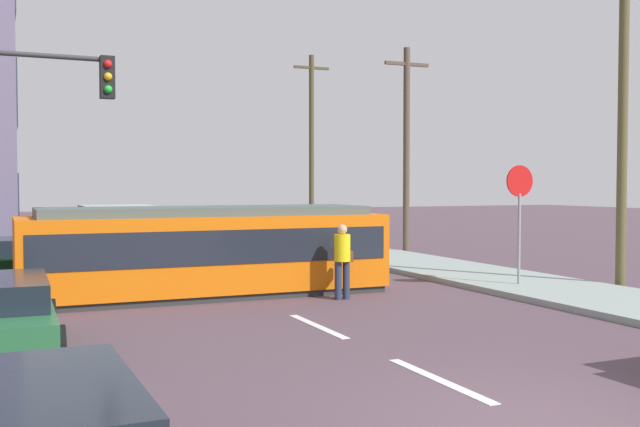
% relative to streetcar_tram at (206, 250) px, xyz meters
% --- Properties ---
extents(ground_plane, '(120.00, 120.00, 0.00)m').
position_rel_streetcar_tram_xyz_m(ground_plane, '(0.85, -0.48, -1.06)').
color(ground_plane, '#513E48').
extents(sidewalk_curb_right, '(3.20, 36.00, 0.14)m').
position_rel_streetcar_tram_xyz_m(sidewalk_curb_right, '(7.65, -4.48, -0.99)').
color(sidewalk_curb_right, '#8C9C95').
rests_on(sidewalk_curb_right, ground).
extents(lane_stripe_1, '(0.16, 2.40, 0.01)m').
position_rel_streetcar_tram_xyz_m(lane_stripe_1, '(0.85, -8.48, -1.05)').
color(lane_stripe_1, silver).
rests_on(lane_stripe_1, ground).
extents(lane_stripe_2, '(0.16, 2.40, 0.01)m').
position_rel_streetcar_tram_xyz_m(lane_stripe_2, '(0.85, -4.48, -1.05)').
color(lane_stripe_2, silver).
rests_on(lane_stripe_2, ground).
extents(lane_stripe_3, '(0.16, 2.40, 0.01)m').
position_rel_streetcar_tram_xyz_m(lane_stripe_3, '(0.85, 6.00, -1.05)').
color(lane_stripe_3, silver).
rests_on(lane_stripe_3, ground).
extents(lane_stripe_4, '(0.16, 2.40, 0.01)m').
position_rel_streetcar_tram_xyz_m(lane_stripe_4, '(0.85, 12.00, -1.05)').
color(lane_stripe_4, silver).
rests_on(lane_stripe_4, ground).
extents(streetcar_tram, '(8.21, 2.54, 2.04)m').
position_rel_streetcar_tram_xyz_m(streetcar_tram, '(0.00, 0.00, 0.00)').
color(streetcar_tram, orange).
rests_on(streetcar_tram, ground).
extents(city_bus, '(2.64, 5.27, 1.80)m').
position_rel_streetcar_tram_xyz_m(city_bus, '(-0.36, 9.78, -0.03)').
color(city_bus, '#A8B3B3').
rests_on(city_bus, ground).
extents(pedestrian_crossing, '(0.47, 0.36, 1.67)m').
position_rel_streetcar_tram_xyz_m(pedestrian_crossing, '(2.61, -1.81, -0.11)').
color(pedestrian_crossing, '#283049').
rests_on(pedestrian_crossing, ground).
extents(parked_sedan_far, '(2.04, 4.05, 1.19)m').
position_rel_streetcar_tram_xyz_m(parked_sedan_far, '(-4.11, 3.96, -0.44)').
color(parked_sedan_far, black).
rests_on(parked_sedan_far, ground).
extents(parked_sedan_furthest, '(2.20, 4.40, 1.19)m').
position_rel_streetcar_tram_xyz_m(parked_sedan_furthest, '(-4.05, 10.51, -0.43)').
color(parked_sedan_furthest, '#A32113').
rests_on(parked_sedan_furthest, ground).
extents(stop_sign, '(0.76, 0.07, 2.88)m').
position_rel_streetcar_tram_xyz_m(stop_sign, '(7.19, -2.14, 1.14)').
color(stop_sign, gray).
rests_on(stop_sign, sidewalk_curb_right).
extents(traffic_light_mast, '(3.19, 0.33, 5.24)m').
position_rel_streetcar_tram_xyz_m(traffic_light_mast, '(-4.09, -1.32, 2.63)').
color(traffic_light_mast, '#333333').
rests_on(traffic_light_mast, ground).
extents(utility_pole_near, '(1.80, 0.24, 8.11)m').
position_rel_streetcar_tram_xyz_m(utility_pole_near, '(9.58, -3.00, 3.18)').
color(utility_pole_near, brown).
rests_on(utility_pole_near, ground).
extents(utility_pole_mid, '(1.80, 0.24, 7.59)m').
position_rel_streetcar_tram_xyz_m(utility_pole_mid, '(9.47, 7.20, 2.92)').
color(utility_pole_mid, brown).
rests_on(utility_pole_mid, ground).
extents(utility_pole_far, '(1.80, 0.24, 8.77)m').
position_rel_streetcar_tram_xyz_m(utility_pole_far, '(9.49, 16.28, 3.51)').
color(utility_pole_far, '#4A4429').
rests_on(utility_pole_far, ground).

